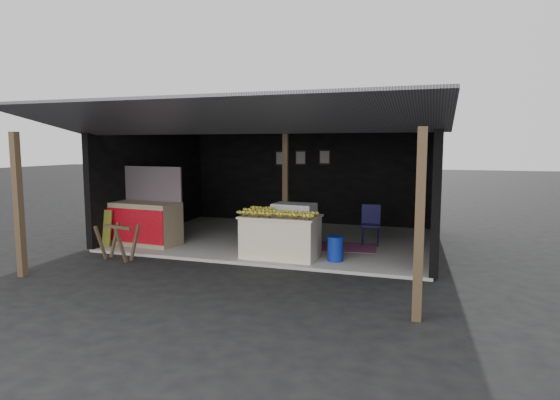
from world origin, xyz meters
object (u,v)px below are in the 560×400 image
(neighbor_stall, at_px, (143,221))
(plastic_chair, at_px, (371,221))
(banana_table, at_px, (281,236))
(water_barrel, at_px, (335,249))
(sawhorse, at_px, (118,239))
(white_crate, at_px, (294,226))

(neighbor_stall, relative_size, plastic_chair, 1.96)
(banana_table, xyz_separation_m, water_barrel, (1.10, 0.03, -0.20))
(neighbor_stall, bearing_deg, sawhorse, -72.24)
(white_crate, distance_m, plastic_chair, 1.79)
(water_barrel, bearing_deg, white_crate, 142.16)
(neighbor_stall, distance_m, sawhorse, 1.34)
(sawhorse, distance_m, plastic_chair, 5.41)
(banana_table, height_order, plastic_chair, plastic_chair)
(neighbor_stall, bearing_deg, water_barrel, 1.74)
(white_crate, height_order, water_barrel, white_crate)
(neighbor_stall, bearing_deg, plastic_chair, 22.53)
(white_crate, bearing_deg, plastic_chair, 36.09)
(neighbor_stall, height_order, sawhorse, neighbor_stall)
(banana_table, distance_m, plastic_chair, 2.39)
(banana_table, bearing_deg, water_barrel, 2.10)
(banana_table, height_order, white_crate, white_crate)
(white_crate, xyz_separation_m, sawhorse, (-3.06, -1.93, -0.10))
(neighbor_stall, xyz_separation_m, plastic_chair, (4.88, 1.61, 0.00))
(white_crate, height_order, sawhorse, white_crate)
(banana_table, bearing_deg, sawhorse, -160.22)
(water_barrel, relative_size, plastic_chair, 0.50)
(sawhorse, bearing_deg, white_crate, 44.05)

